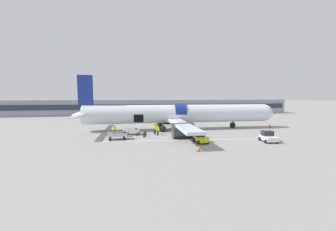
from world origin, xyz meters
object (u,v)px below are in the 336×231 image
(baggage_cart_loading, at_px, (133,132))
(ground_crew_driver, at_px, (155,127))
(baggage_tug_mid, at_px, (268,137))
(suitcase_on_tarmac_upright, at_px, (144,135))
(airplane, at_px, (177,114))
(baggage_cart_queued, at_px, (118,136))
(ground_crew_loader_b, at_px, (158,130))
(suitcase_on_tarmac_spare, at_px, (146,134))
(ground_crew_loader_a, at_px, (155,129))
(baggage_tug_lead, at_px, (201,138))
(ground_crew_supervisor, at_px, (114,130))

(baggage_cart_loading, height_order, ground_crew_driver, ground_crew_driver)
(baggage_tug_mid, xyz_separation_m, baggage_cart_loading, (-18.93, 8.45, -0.15))
(baggage_cart_loading, xyz_separation_m, suitcase_on_tarmac_upright, (1.86, -2.39, -0.20))
(airplane, xyz_separation_m, baggage_cart_queued, (-10.44, -7.74, -2.34))
(ground_crew_loader_b, bearing_deg, baggage_cart_queued, -160.57)
(ground_crew_loader_b, bearing_deg, baggage_cart_loading, 162.13)
(baggage_tug_mid, distance_m, baggage_cart_queued, 21.55)
(baggage_tug_mid, distance_m, ground_crew_loader_b, 16.49)
(baggage_tug_mid, xyz_separation_m, suitcase_on_tarmac_spare, (-16.83, 7.66, -0.41))
(baggage_cart_loading, relative_size, ground_crew_loader_b, 2.23)
(airplane, distance_m, ground_crew_loader_a, 6.75)
(baggage_cart_loading, bearing_deg, baggage_tug_lead, -38.57)
(ground_crew_loader_a, xyz_separation_m, suitcase_on_tarmac_spare, (-1.59, -0.64, -0.69))
(ground_crew_loader_b, relative_size, ground_crew_supervisor, 1.01)
(airplane, distance_m, baggage_tug_mid, 16.66)
(baggage_tug_lead, bearing_deg, suitcase_on_tarmac_upright, 145.90)
(ground_crew_loader_b, distance_m, suitcase_on_tarmac_spare, 2.13)
(airplane, height_order, baggage_cart_loading, airplane)
(ground_crew_driver, bearing_deg, suitcase_on_tarmac_spare, -125.19)
(suitcase_on_tarmac_spare, bearing_deg, baggage_tug_lead, -42.61)
(ground_crew_loader_a, distance_m, ground_crew_supervisor, 6.72)
(airplane, height_order, ground_crew_loader_b, airplane)
(baggage_tug_lead, height_order, suitcase_on_tarmac_upright, baggage_tug_lead)
(baggage_tug_lead, height_order, baggage_tug_mid, baggage_tug_mid)
(suitcase_on_tarmac_upright, bearing_deg, baggage_cart_queued, -164.58)
(baggage_tug_lead, xyz_separation_m, ground_crew_supervisor, (-12.37, 7.95, 0.24))
(baggage_cart_queued, distance_m, suitcase_on_tarmac_spare, 4.94)
(baggage_tug_mid, relative_size, suitcase_on_tarmac_upright, 3.92)
(ground_crew_loader_a, xyz_separation_m, ground_crew_supervisor, (-6.69, 0.63, -0.08))
(ground_crew_supervisor, bearing_deg, baggage_cart_queued, -76.22)
(baggage_cart_queued, xyz_separation_m, suitcase_on_tarmac_spare, (4.14, 2.68, -0.31))
(baggage_tug_mid, relative_size, baggage_cart_queued, 0.73)
(ground_crew_driver, bearing_deg, suitcase_on_tarmac_upright, -116.10)
(ground_crew_loader_a, distance_m, suitcase_on_tarmac_upright, 2.96)
(baggage_cart_loading, xyz_separation_m, suitcase_on_tarmac_spare, (2.10, -0.79, -0.26))
(baggage_tug_lead, xyz_separation_m, baggage_cart_queued, (-11.40, 4.00, -0.06))
(ground_crew_driver, bearing_deg, baggage_tug_mid, -34.13)
(ground_crew_loader_a, xyz_separation_m, suitcase_on_tarmac_upright, (-1.82, -2.24, -0.63))
(ground_crew_driver, relative_size, suitcase_on_tarmac_spare, 3.01)
(baggage_tug_lead, height_order, ground_crew_supervisor, ground_crew_supervisor)
(baggage_tug_lead, distance_m, ground_crew_loader_a, 9.27)
(baggage_cart_loading, height_order, ground_crew_loader_b, ground_crew_loader_b)
(airplane, distance_m, ground_crew_loader_b, 7.35)
(ground_crew_supervisor, relative_size, suitcase_on_tarmac_upright, 2.25)
(baggage_tug_mid, height_order, baggage_cart_loading, baggage_tug_mid)
(ground_crew_loader_a, bearing_deg, ground_crew_loader_b, -71.85)
(ground_crew_loader_a, height_order, ground_crew_loader_b, ground_crew_loader_a)
(airplane, xyz_separation_m, baggage_tug_mid, (10.53, -12.72, -2.24))
(suitcase_on_tarmac_upright, bearing_deg, ground_crew_loader_a, 50.90)
(baggage_cart_loading, bearing_deg, ground_crew_supervisor, 170.85)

